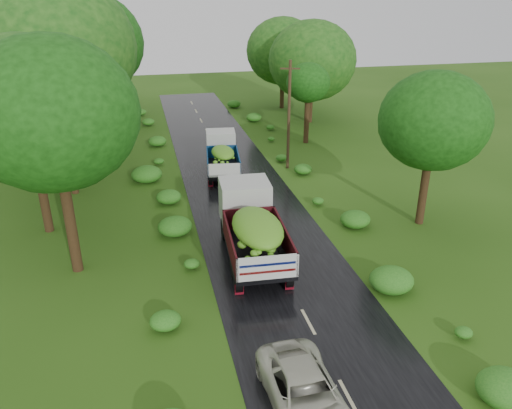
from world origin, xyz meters
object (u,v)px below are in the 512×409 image
object	(u,v)px
truck_near	(252,224)
truck_far	(222,153)
utility_pole	(289,115)
car	(305,394)

from	to	relation	value
truck_near	truck_far	world-z (taller)	truck_near
truck_near	utility_pole	xyz separation A→B (m)	(5.23, 11.59, 2.16)
truck_far	car	size ratio (longest dim) A/B	1.33
truck_far	utility_pole	world-z (taller)	utility_pole
car	truck_far	bearing A→B (deg)	85.57
truck_far	car	world-z (taller)	truck_far
truck_far	utility_pole	distance (m)	5.26
truck_far	utility_pole	xyz separation A→B (m)	(4.65, -0.17, 2.46)
truck_near	car	xyz separation A→B (m)	(-0.55, -9.72, -1.04)
truck_near	utility_pole	world-z (taller)	utility_pole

